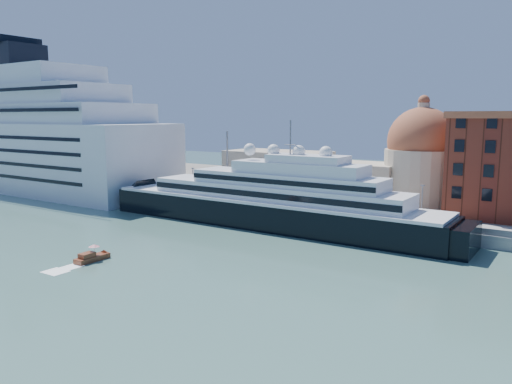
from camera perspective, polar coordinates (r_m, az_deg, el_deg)
The scene contains 9 objects.
ground at distance 92.54m, azimuth -5.66°, elevation -6.54°, with size 400.00×400.00×0.00m, color #345B55.
quay at distance 119.76m, azimuth 4.72°, elevation -2.43°, with size 180.00×10.00×2.50m, color gray.
land at distance 156.42m, azimuth 12.04°, elevation -0.08°, with size 260.00×72.00×2.00m, color slate.
quay_fence at distance 115.57m, azimuth 3.64°, elevation -1.88°, with size 180.00×0.10×1.20m, color slate.
superyacht at distance 112.18m, azimuth -0.01°, elevation -1.34°, with size 91.61×12.70×27.38m.
service_barge at distance 134.40m, azimuth -13.21°, elevation -1.63°, with size 12.02×4.79×2.64m.
water_taxi at distance 89.09m, azimuth -18.30°, elevation -7.08°, with size 2.14×6.14×2.90m.
church at distance 136.92m, azimuth 11.96°, elevation 2.89°, with size 66.00×18.00×25.50m.
lamp_posts at distance 123.59m, azimuth -0.77°, elevation 1.98°, with size 120.80×2.40×18.00m.
Camera 1 is at (56.95, -68.84, 24.11)m, focal length 35.00 mm.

